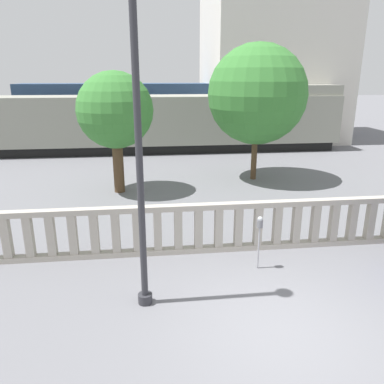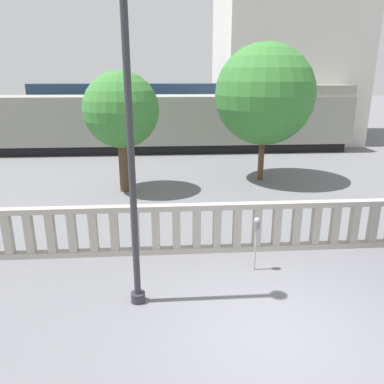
{
  "view_description": "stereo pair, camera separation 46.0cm",
  "coord_description": "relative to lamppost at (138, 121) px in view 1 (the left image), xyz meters",
  "views": [
    {
      "loc": [
        -2.28,
        -5.45,
        4.43
      ],
      "look_at": [
        -1.1,
        4.37,
        1.34
      ],
      "focal_mm": 35.0,
      "sensor_mm": 36.0,
      "label": 1
    },
    {
      "loc": [
        -1.82,
        -5.5,
        4.43
      ],
      "look_at": [
        -1.1,
        4.37,
        1.34
      ],
      "focal_mm": 35.0,
      "sensor_mm": 36.0,
      "label": 2
    }
  ],
  "objects": [
    {
      "name": "lamppost",
      "position": [
        0.0,
        0.0,
        0.0
      ],
      "size": [
        0.35,
        0.35,
        6.48
      ],
      "color": "#2D2D33",
      "rests_on": "ground"
    },
    {
      "name": "balustrade",
      "position": [
        2.44,
        2.16,
        -3.01
      ],
      "size": [
        14.28,
        0.24,
        1.32
      ],
      "color": "#ADA599",
      "rests_on": "ground"
    },
    {
      "name": "tree_left",
      "position": [
        4.8,
        9.05,
        -0.0
      ],
      "size": [
        4.17,
        4.17,
        5.75
      ],
      "color": "#4C3823",
      "rests_on": "ground"
    },
    {
      "name": "parking_meter",
      "position": [
        2.68,
        1.12,
        -2.64
      ],
      "size": [
        0.14,
        0.14,
        1.33
      ],
      "color": "#99999E",
      "rests_on": "ground"
    },
    {
      "name": "building_block",
      "position": [
        9.08,
        20.72,
        3.07
      ],
      "size": [
        8.96,
        8.65,
        13.47
      ],
      "color": "beige",
      "rests_on": "ground"
    },
    {
      "name": "ground_plane",
      "position": [
        2.44,
        -1.22,
        -3.67
      ],
      "size": [
        160.0,
        160.0,
        0.0
      ],
      "primitive_type": "plane",
      "color": "slate"
    },
    {
      "name": "train_far",
      "position": [
        2.99,
        21.65,
        -1.63
      ],
      "size": [
        23.03,
        2.88,
        4.48
      ],
      "color": "black",
      "rests_on": "ground"
    },
    {
      "name": "train_near",
      "position": [
        -0.68,
        16.07,
        -1.93
      ],
      "size": [
        25.15,
        3.04,
        3.89
      ],
      "color": "black",
      "rests_on": "ground"
    },
    {
      "name": "tree_right",
      "position": [
        -1.0,
        7.82,
        -0.51
      ],
      "size": [
        2.87,
        2.87,
        4.62
      ],
      "color": "#4C3823",
      "rests_on": "ground"
    }
  ]
}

